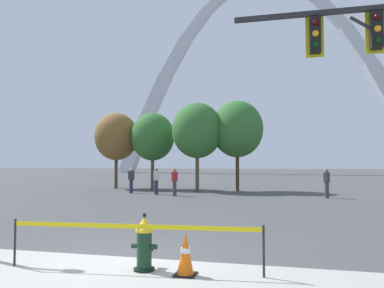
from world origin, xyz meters
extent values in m
plane|color=#474749|center=(0.00, 0.00, 0.00)|extent=(240.00, 240.00, 0.00)
cylinder|color=black|center=(0.69, -0.66, 0.03)|extent=(0.36, 0.36, 0.05)
cylinder|color=#14331E|center=(0.69, -0.66, 0.36)|extent=(0.26, 0.26, 0.62)
cylinder|color=gold|center=(0.69, -0.66, 0.69)|extent=(0.30, 0.30, 0.04)
cone|color=gold|center=(0.69, -0.66, 0.82)|extent=(0.30, 0.30, 0.22)
cylinder|color=black|center=(0.69, -0.66, 0.96)|extent=(0.06, 0.06, 0.06)
cylinder|color=#14331E|center=(0.51, -0.66, 0.42)|extent=(0.10, 0.09, 0.09)
cylinder|color=#14331E|center=(0.87, -0.66, 0.42)|extent=(0.10, 0.09, 0.09)
cylinder|color=#14331E|center=(0.69, -0.46, 0.33)|extent=(0.13, 0.14, 0.13)
cylinder|color=black|center=(0.69, -0.38, 0.33)|extent=(0.15, 0.03, 0.15)
cylinder|color=#232326|center=(-1.68, -0.95, 0.43)|extent=(0.04, 0.04, 0.86)
cylinder|color=#232326|center=(2.74, -0.58, 0.43)|extent=(0.04, 0.04, 0.86)
cube|color=yellow|center=(0.53, -0.76, 0.78)|extent=(4.42, 0.37, 0.08)
cube|color=black|center=(1.46, -0.76, 0.01)|extent=(0.36, 0.36, 0.03)
cone|color=orange|center=(1.46, -0.76, 0.38)|extent=(0.28, 0.28, 0.70)
cylinder|color=white|center=(1.46, -0.76, 0.42)|extent=(0.17, 0.17, 0.08)
cube|color=#232326|center=(4.30, 2.69, 5.60)|extent=(4.80, 0.12, 0.12)
cylinder|color=#232326|center=(5.26, 2.69, 5.05)|extent=(1.11, 0.08, 0.81)
cube|color=black|center=(5.30, 2.69, 5.05)|extent=(0.26, 0.24, 0.90)
cube|color=gold|center=(5.30, 2.83, 5.05)|extent=(0.44, 0.03, 1.04)
sphere|color=#360606|center=(5.30, 2.56, 5.33)|extent=(0.16, 0.16, 0.16)
sphere|color=orange|center=(5.30, 2.56, 5.05)|extent=(0.16, 0.16, 0.16)
sphere|color=black|center=(5.30, 2.56, 4.77)|extent=(0.16, 0.16, 0.16)
cube|color=black|center=(3.90, 2.69, 5.05)|extent=(0.26, 0.24, 0.90)
cube|color=gold|center=(3.90, 2.83, 5.05)|extent=(0.44, 0.03, 1.04)
sphere|color=#360606|center=(3.90, 2.56, 5.33)|extent=(0.16, 0.16, 0.16)
sphere|color=orange|center=(3.90, 2.56, 5.05)|extent=(0.16, 0.16, 0.16)
sphere|color=black|center=(3.90, 2.56, 4.77)|extent=(0.16, 0.16, 0.16)
cube|color=silver|center=(-25.14, 63.03, 5.29)|extent=(6.55, 2.50, 11.59)
cube|color=silver|center=(-20.95, 63.03, 14.98)|extent=(6.29, 2.28, 9.88)
cube|color=silver|center=(-16.76, 63.03, 22.91)|extent=(6.01, 2.06, 8.19)
cube|color=silver|center=(-12.57, 63.03, 29.08)|extent=(5.69, 1.84, 6.51)
cube|color=silver|center=(-8.38, 63.03, 33.49)|extent=(5.31, 1.62, 4.83)
cube|color=silver|center=(12.57, 63.03, 29.08)|extent=(5.69, 1.84, 6.51)
cube|color=silver|center=(16.76, 63.03, 22.91)|extent=(6.01, 2.06, 8.19)
cube|color=silver|center=(20.95, 63.03, 14.98)|extent=(6.29, 2.28, 9.88)
cylinder|color=brown|center=(-8.85, 18.70, 1.21)|extent=(0.24, 0.24, 2.41)
ellipsoid|color=brown|center=(-8.85, 18.70, 3.86)|extent=(3.22, 3.22, 3.54)
cylinder|color=brown|center=(-5.99, 18.71, 1.19)|extent=(0.24, 0.24, 2.38)
ellipsoid|color=#336B2D|center=(-5.99, 18.71, 3.81)|extent=(3.17, 3.17, 3.49)
cylinder|color=brown|center=(-2.36, 17.37, 1.27)|extent=(0.24, 0.24, 2.55)
ellipsoid|color=#336B2D|center=(-2.36, 17.37, 4.08)|extent=(3.40, 3.40, 3.74)
cylinder|color=#473323|center=(0.23, 18.14, 1.31)|extent=(0.24, 0.24, 2.62)
ellipsoid|color=#336B2D|center=(0.23, 18.14, 4.19)|extent=(3.49, 3.49, 3.84)
cylinder|color=#38383D|center=(5.46, 14.31, 0.42)|extent=(0.22, 0.22, 0.84)
cube|color=#333338|center=(5.46, 14.31, 1.11)|extent=(0.35, 0.39, 0.54)
sphere|color=#936B4C|center=(5.46, 14.31, 1.49)|extent=(0.20, 0.20, 0.20)
cylinder|color=#232847|center=(-4.21, 14.33, 0.42)|extent=(0.22, 0.22, 0.84)
cube|color=beige|center=(-4.21, 14.33, 1.11)|extent=(0.39, 0.30, 0.54)
sphere|color=#936B4C|center=(-4.21, 14.33, 1.49)|extent=(0.20, 0.20, 0.20)
cylinder|color=#232847|center=(-6.05, 14.90, 0.42)|extent=(0.22, 0.22, 0.84)
cube|color=#333338|center=(-6.05, 14.90, 1.11)|extent=(0.37, 0.25, 0.54)
sphere|color=beige|center=(-6.05, 14.90, 1.49)|extent=(0.20, 0.20, 0.20)
cylinder|color=#38383D|center=(-2.87, 13.65, 0.42)|extent=(0.22, 0.22, 0.84)
cube|color=#B22323|center=(-2.87, 13.65, 1.11)|extent=(0.30, 0.39, 0.54)
sphere|color=#936B4C|center=(-2.87, 13.65, 1.49)|extent=(0.20, 0.20, 0.20)
camera|label=1|loc=(3.01, -6.81, 1.87)|focal=34.62mm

